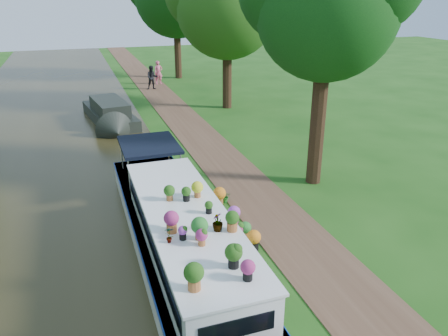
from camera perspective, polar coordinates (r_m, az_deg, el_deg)
ground at (r=13.14m, az=3.46°, el=-8.93°), size 100.00×100.00×0.00m
canal_water at (r=12.49m, az=-23.68°, el=-12.76°), size 10.00×100.00×0.02m
towpath at (r=13.58m, az=8.21°, el=-7.96°), size 2.20×100.00×0.03m
plant_boat at (r=10.96m, az=-4.75°, el=-10.61°), size 2.29×13.52×2.29m
second_boat at (r=25.02m, az=-14.63°, el=6.87°), size 2.70×6.85×1.28m
pedestrian_pink at (r=35.22m, az=-8.57°, el=12.23°), size 0.68×0.47×1.79m
pedestrian_dark at (r=33.27m, az=-9.36°, el=11.58°), size 0.89×0.72×1.74m
verge_plant at (r=15.05m, az=0.18°, el=-3.74°), size 0.47×0.45×0.42m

